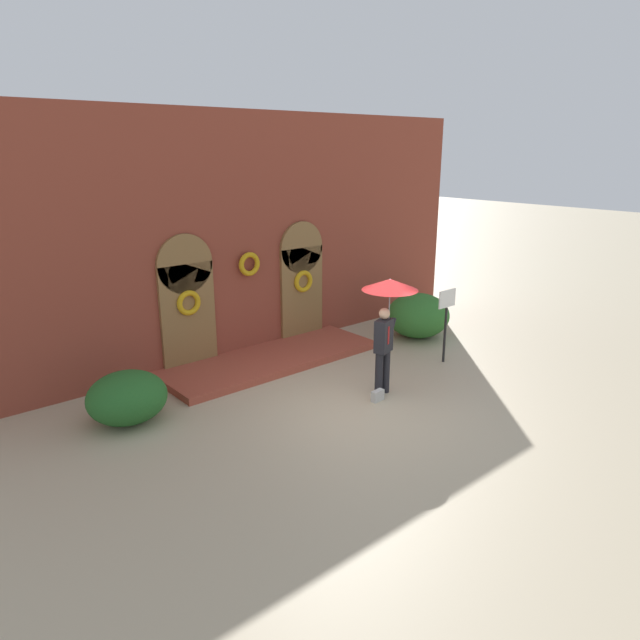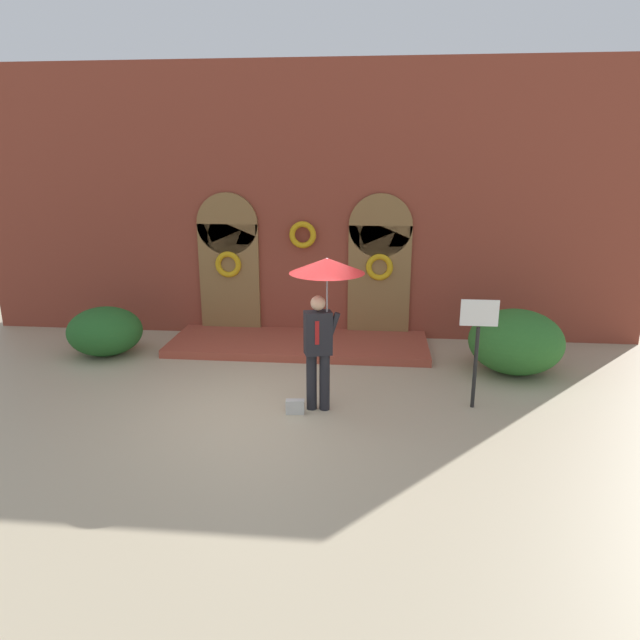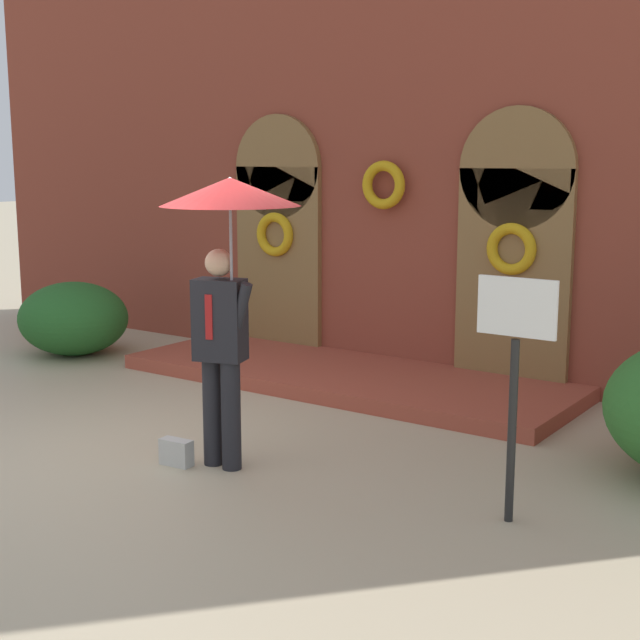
# 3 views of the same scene
# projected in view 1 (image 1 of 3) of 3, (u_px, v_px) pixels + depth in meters

# --- Properties ---
(ground_plane) EXTENTS (80.00, 80.00, 0.00)m
(ground_plane) POSITION_uv_depth(u_px,v_px,m) (364.00, 406.00, 11.03)
(ground_plane) COLOR tan
(building_facade) EXTENTS (14.00, 2.30, 5.60)m
(building_facade) POSITION_uv_depth(u_px,v_px,m) (241.00, 242.00, 13.28)
(building_facade) COLOR brown
(building_facade) RESTS_ON ground
(person_with_umbrella) EXTENTS (1.10, 1.10, 2.36)m
(person_with_umbrella) POSITION_uv_depth(u_px,v_px,m) (388.00, 302.00, 11.10)
(person_with_umbrella) COLOR black
(person_with_umbrella) RESTS_ON ground
(handbag) EXTENTS (0.29, 0.14, 0.22)m
(handbag) POSITION_uv_depth(u_px,v_px,m) (378.00, 396.00, 11.21)
(handbag) COLOR #B7B7B2
(handbag) RESTS_ON ground
(sign_post) EXTENTS (0.56, 0.06, 1.72)m
(sign_post) POSITION_uv_depth(u_px,v_px,m) (446.00, 314.00, 12.96)
(sign_post) COLOR black
(sign_post) RESTS_ON ground
(shrub_left) EXTENTS (1.44, 1.35, 0.94)m
(shrub_left) POSITION_uv_depth(u_px,v_px,m) (127.00, 397.00, 10.27)
(shrub_left) COLOR #235B23
(shrub_left) RESTS_ON ground
(shrub_right) EXTENTS (1.66, 1.61, 1.15)m
(shrub_right) POSITION_uv_depth(u_px,v_px,m) (418.00, 315.00, 14.92)
(shrub_right) COLOR #2D6B28
(shrub_right) RESTS_ON ground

